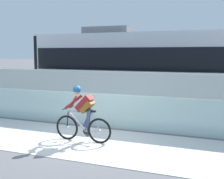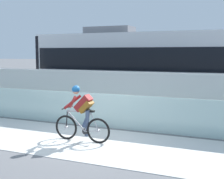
% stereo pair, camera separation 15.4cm
% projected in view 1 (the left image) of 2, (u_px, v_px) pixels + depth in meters
% --- Properties ---
extents(ground_plane, '(200.00, 200.00, 0.00)m').
position_uv_depth(ground_plane, '(83.00, 141.00, 9.24)').
color(ground_plane, slate).
extents(bike_path_deck, '(32.00, 3.20, 0.01)m').
position_uv_depth(bike_path_deck, '(82.00, 141.00, 9.23)').
color(bike_path_deck, silver).
rests_on(bike_path_deck, ground).
extents(glass_parapet, '(32.00, 0.05, 1.15)m').
position_uv_depth(glass_parapet, '(108.00, 111.00, 10.86)').
color(glass_parapet, silver).
rests_on(glass_parapet, ground).
extents(concrete_barrier_wall, '(32.00, 0.36, 1.81)m').
position_uv_depth(concrete_barrier_wall, '(127.00, 95.00, 12.47)').
color(concrete_barrier_wall, silver).
rests_on(concrete_barrier_wall, ground).
extents(tram_rail_near, '(32.00, 0.08, 0.01)m').
position_uv_depth(tram_rail_near, '(146.00, 108.00, 14.83)').
color(tram_rail_near, '#595654').
rests_on(tram_rail_near, ground).
extents(tram_rail_far, '(32.00, 0.08, 0.01)m').
position_uv_depth(tram_rail_far, '(154.00, 103.00, 16.15)').
color(tram_rail_far, '#595654').
rests_on(tram_rail_far, ground).
extents(tram, '(11.06, 2.54, 3.81)m').
position_uv_depth(tram, '(145.00, 66.00, 15.38)').
color(tram, silver).
rests_on(tram, ground).
extents(cyclist_on_bike, '(1.77, 0.58, 1.61)m').
position_uv_depth(cyclist_on_bike, '(83.00, 115.00, 9.14)').
color(cyclist_on_bike, black).
rests_on(cyclist_on_bike, ground).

